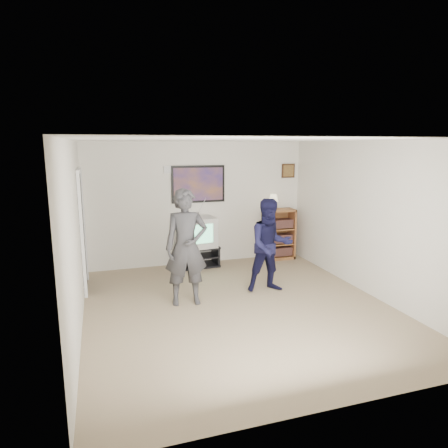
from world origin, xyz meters
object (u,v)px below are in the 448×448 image
crt_television (196,232)px  bookshelf (279,234)px  media_stand (198,256)px  person_short (270,246)px  person_tall (186,247)px

crt_television → bookshelf: 1.85m
media_stand → person_short: size_ratio=0.54×
crt_television → bookshelf: size_ratio=0.66×
person_tall → person_short: 1.45m
person_short → media_stand: bearing=121.0°
media_stand → person_tall: bearing=-111.4°
crt_television → person_tall: bearing=-115.8°
crt_television → person_short: 1.90m
crt_television → person_short: (0.86, -1.69, 0.07)m
media_stand → person_tall: 2.03m
media_stand → person_short: (0.83, -1.69, 0.58)m
crt_television → bookshelf: bookshelf is taller
person_tall → person_short: size_ratio=1.14×
crt_television → media_stand: bearing=-7.8°
bookshelf → person_tall: size_ratio=0.60×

